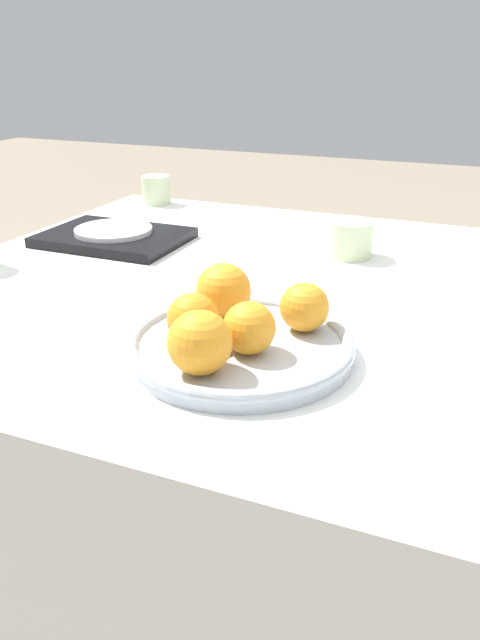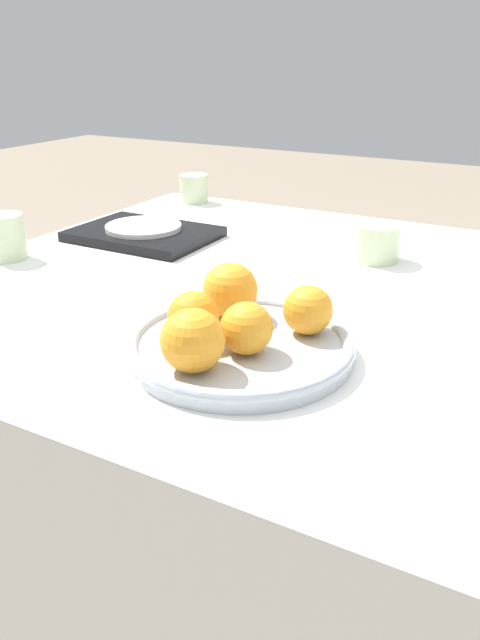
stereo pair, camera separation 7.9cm
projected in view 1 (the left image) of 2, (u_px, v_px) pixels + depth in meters
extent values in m
plane|color=gray|center=(344.00, 639.00, 1.28)|extent=(12.00, 12.00, 0.00)
cube|color=white|center=(358.00, 492.00, 1.13)|extent=(1.53, 1.03, 0.75)
cylinder|color=#B2BCC6|center=(240.00, 349.00, 0.80)|extent=(0.29, 0.29, 0.02)
torus|color=#B2BCC6|center=(240.00, 342.00, 0.80)|extent=(0.29, 0.29, 0.02)
sphere|color=orange|center=(249.00, 328.00, 0.76)|extent=(0.07, 0.07, 0.07)
sphere|color=orange|center=(223.00, 291.00, 0.86)|extent=(0.08, 0.08, 0.08)
sphere|color=orange|center=(304.00, 307.00, 0.82)|extent=(0.07, 0.07, 0.07)
sphere|color=orange|center=(193.00, 319.00, 0.78)|extent=(0.07, 0.07, 0.07)
sphere|color=orange|center=(200.00, 343.00, 0.71)|extent=(0.08, 0.08, 0.08)
cube|color=black|center=(114.00, 237.00, 1.27)|extent=(0.28, 0.21, 0.02)
cylinder|color=white|center=(114.00, 230.00, 1.27)|extent=(0.16, 0.16, 0.01)
cylinder|color=beige|center=(156.00, 190.00, 1.58)|extent=(0.07, 0.07, 0.07)
cylinder|color=beige|center=(349.00, 239.00, 1.18)|extent=(0.09, 0.09, 0.07)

